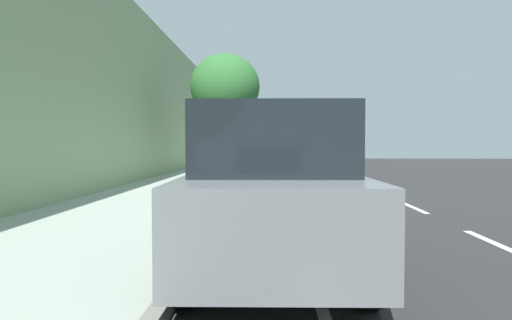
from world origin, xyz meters
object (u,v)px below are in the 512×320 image
object	(u,v)px
parked_pickup_dark_blue_mid	(272,160)
street_tree_near_cyclist	(245,121)
bicycle_at_curb	(254,184)
street_tree_mid_block	(225,88)
cyclist_with_backpack	(247,163)
parked_sedan_black_nearest	(274,156)
parked_suv_grey_far	(271,186)
parked_suv_white_second	(273,154)

from	to	relation	value
parked_pickup_dark_blue_mid	street_tree_near_cyclist	world-z (taller)	street_tree_near_cyclist
bicycle_at_curb	street_tree_near_cyclist	bearing A→B (deg)	-85.73
bicycle_at_curb	street_tree_mid_block	bearing A→B (deg)	-75.09
street_tree_near_cyclist	cyclist_with_backpack	bearing A→B (deg)	93.69
cyclist_with_backpack	street_tree_mid_block	xyz separation A→B (m)	(1.24, -5.05, 3.02)
cyclist_with_backpack	parked_sedan_black_nearest	bearing A→B (deg)	-92.76
bicycle_at_curb	street_tree_mid_block	size ratio (longest dim) A/B	0.33
street_tree_near_cyclist	parked_suv_grey_far	bearing A→B (deg)	94.19
parked_suv_white_second	cyclist_with_backpack	world-z (taller)	parked_suv_white_second
parked_suv_white_second	bicycle_at_curb	size ratio (longest dim) A/B	2.74
parked_suv_white_second	parked_suv_grey_far	world-z (taller)	same
parked_sedan_black_nearest	bicycle_at_curb	size ratio (longest dim) A/B	2.53
parked_suv_white_second	parked_suv_grey_far	size ratio (longest dim) A/B	1.01
parked_pickup_dark_blue_mid	cyclist_with_backpack	bearing A→B (deg)	82.60
parked_sedan_black_nearest	cyclist_with_backpack	distance (m)	18.73
parked_suv_white_second	street_tree_near_cyclist	bearing A→B (deg)	-72.37
parked_pickup_dark_blue_mid	parked_suv_white_second	bearing A→B (deg)	-90.28
parked_pickup_dark_blue_mid	parked_suv_grey_far	distance (m)	14.04
parked_sedan_black_nearest	cyclist_with_backpack	world-z (taller)	cyclist_with_backpack
parked_pickup_dark_blue_mid	parked_suv_grey_far	bearing A→B (deg)	89.84
parked_suv_white_second	parked_pickup_dark_blue_mid	xyz separation A→B (m)	(0.03, 6.64, -0.13)
parked_suv_grey_far	bicycle_at_curb	xyz separation A→B (m)	(0.52, -7.52, -0.65)
parked_suv_white_second	street_tree_mid_block	distance (m)	8.47
parked_suv_grey_far	street_tree_near_cyclist	world-z (taller)	street_tree_near_cyclist
parked_pickup_dark_blue_mid	street_tree_near_cyclist	size ratio (longest dim) A/B	1.30
parked_pickup_dark_blue_mid	bicycle_at_curb	xyz separation A→B (m)	(0.56, 6.51, -0.52)
bicycle_at_curb	street_tree_near_cyclist	size ratio (longest dim) A/B	0.42
parked_pickup_dark_blue_mid	street_tree_mid_block	size ratio (longest dim) A/B	1.02
parked_pickup_dark_blue_mid	street_tree_mid_block	world-z (taller)	street_tree_mid_block
parked_sedan_black_nearest	street_tree_near_cyclist	size ratio (longest dim) A/B	1.06
cyclist_with_backpack	street_tree_mid_block	bearing A→B (deg)	-76.22
street_tree_mid_block	parked_pickup_dark_blue_mid	bearing A→B (deg)	-153.44
parked_sedan_black_nearest	cyclist_with_backpack	size ratio (longest dim) A/B	2.68
parked_suv_grey_far	cyclist_with_backpack	bearing A→B (deg)	-84.63
parked_sedan_black_nearest	parked_pickup_dark_blue_mid	xyz separation A→B (m)	(0.11, 12.65, 0.15)
parked_sedan_black_nearest	street_tree_mid_block	xyz separation A→B (m)	(2.14, 13.66, 3.26)
parked_sedan_black_nearest	parked_pickup_dark_blue_mid	size ratio (longest dim) A/B	0.82
parked_sedan_black_nearest	street_tree_near_cyclist	xyz separation A→B (m)	(2.14, -0.47, 2.60)
parked_pickup_dark_blue_mid	street_tree_mid_block	bearing A→B (deg)	26.56
parked_suv_grey_far	bicycle_at_curb	bearing A→B (deg)	-86.03
parked_pickup_dark_blue_mid	cyclist_with_backpack	xyz separation A→B (m)	(0.79, 6.06, 0.09)
parked_suv_white_second	parked_pickup_dark_blue_mid	bearing A→B (deg)	89.72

